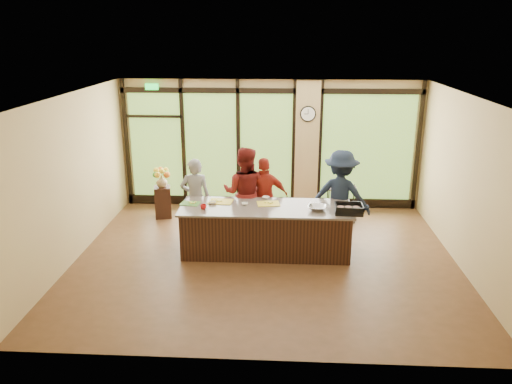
# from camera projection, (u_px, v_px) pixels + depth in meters

# --- Properties ---
(floor) EXTENTS (7.00, 7.00, 0.00)m
(floor) POSITION_uv_depth(u_px,v_px,m) (265.00, 259.00, 9.28)
(floor) COLOR #4D311B
(floor) RESTS_ON ground
(ceiling) EXTENTS (7.00, 7.00, 0.00)m
(ceiling) POSITION_uv_depth(u_px,v_px,m) (266.00, 96.00, 8.35)
(ceiling) COLOR white
(ceiling) RESTS_ON back_wall
(back_wall) EXTENTS (7.00, 0.00, 7.00)m
(back_wall) POSITION_uv_depth(u_px,v_px,m) (270.00, 145.00, 11.66)
(back_wall) COLOR tan
(back_wall) RESTS_ON floor
(left_wall) EXTENTS (0.00, 6.00, 6.00)m
(left_wall) POSITION_uv_depth(u_px,v_px,m) (72.00, 179.00, 9.00)
(left_wall) COLOR tan
(left_wall) RESTS_ON floor
(right_wall) EXTENTS (0.00, 6.00, 6.00)m
(right_wall) POSITION_uv_depth(u_px,v_px,m) (467.00, 185.00, 8.63)
(right_wall) COLOR tan
(right_wall) RESTS_ON floor
(window_wall) EXTENTS (6.90, 0.12, 3.00)m
(window_wall) POSITION_uv_depth(u_px,v_px,m) (277.00, 150.00, 11.65)
(window_wall) COLOR tan
(window_wall) RESTS_ON floor
(island_base) EXTENTS (3.10, 1.00, 0.88)m
(island_base) POSITION_uv_depth(u_px,v_px,m) (266.00, 231.00, 9.43)
(island_base) COLOR black
(island_base) RESTS_ON floor
(countertop) EXTENTS (3.20, 1.10, 0.04)m
(countertop) POSITION_uv_depth(u_px,v_px,m) (266.00, 208.00, 9.29)
(countertop) COLOR slate
(countertop) RESTS_ON island_base
(wall_clock) EXTENTS (0.36, 0.04, 0.36)m
(wall_clock) POSITION_uv_depth(u_px,v_px,m) (308.00, 114.00, 11.26)
(wall_clock) COLOR black
(wall_clock) RESTS_ON window_wall
(cook_left) EXTENTS (0.65, 0.47, 1.65)m
(cook_left) POSITION_uv_depth(u_px,v_px,m) (195.00, 198.00, 10.05)
(cook_left) COLOR gray
(cook_left) RESTS_ON floor
(cook_midleft) EXTENTS (1.00, 0.83, 1.87)m
(cook_midleft) POSITION_uv_depth(u_px,v_px,m) (245.00, 193.00, 10.03)
(cook_midleft) COLOR maroon
(cook_midleft) RESTS_ON floor
(cook_midright) EXTENTS (1.03, 0.60, 1.65)m
(cook_midright) POSITION_uv_depth(u_px,v_px,m) (265.00, 197.00, 10.10)
(cook_midright) COLOR maroon
(cook_midright) RESTS_ON floor
(cook_right) EXTENTS (1.34, 1.00, 1.85)m
(cook_right) POSITION_uv_depth(u_px,v_px,m) (340.00, 196.00, 9.86)
(cook_right) COLOR #172032
(cook_right) RESTS_ON floor
(roasting_pan) EXTENTS (0.52, 0.42, 0.09)m
(roasting_pan) POSITION_uv_depth(u_px,v_px,m) (349.00, 211.00, 8.96)
(roasting_pan) COLOR black
(roasting_pan) RESTS_ON countertop
(mixing_bowl) EXTENTS (0.39, 0.39, 0.08)m
(mixing_bowl) POSITION_uv_depth(u_px,v_px,m) (317.00, 208.00, 9.10)
(mixing_bowl) COLOR silver
(mixing_bowl) RESTS_ON countertop
(cutting_board_left) EXTENTS (0.39, 0.31, 0.01)m
(cutting_board_left) POSITION_uv_depth(u_px,v_px,m) (190.00, 203.00, 9.44)
(cutting_board_left) COLOR #407B2C
(cutting_board_left) RESTS_ON countertop
(cutting_board_center) EXTENTS (0.48, 0.38, 0.01)m
(cutting_board_center) POSITION_uv_depth(u_px,v_px,m) (221.00, 201.00, 9.55)
(cutting_board_center) COLOR yellow
(cutting_board_center) RESTS_ON countertop
(cutting_board_right) EXTENTS (0.46, 0.37, 0.01)m
(cutting_board_right) POSITION_uv_depth(u_px,v_px,m) (268.00, 204.00, 9.43)
(cutting_board_right) COLOR yellow
(cutting_board_right) RESTS_ON countertop
(prep_bowl_near) EXTENTS (0.17, 0.17, 0.05)m
(prep_bowl_near) POSITION_uv_depth(u_px,v_px,m) (212.00, 203.00, 9.43)
(prep_bowl_near) COLOR white
(prep_bowl_near) RESTS_ON countertop
(prep_bowl_mid) EXTENTS (0.13, 0.13, 0.04)m
(prep_bowl_mid) POSITION_uv_depth(u_px,v_px,m) (245.00, 204.00, 9.38)
(prep_bowl_mid) COLOR white
(prep_bowl_mid) RESTS_ON countertop
(prep_bowl_far) EXTENTS (0.18, 0.18, 0.03)m
(prep_bowl_far) POSITION_uv_depth(u_px,v_px,m) (266.00, 197.00, 9.74)
(prep_bowl_far) COLOR white
(prep_bowl_far) RESTS_ON countertop
(red_ramekin) EXTENTS (0.13, 0.13, 0.09)m
(red_ramekin) POSITION_uv_depth(u_px,v_px,m) (203.00, 207.00, 9.15)
(red_ramekin) COLOR #B01113
(red_ramekin) RESTS_ON countertop
(flower_stand) EXTENTS (0.43, 0.43, 0.71)m
(flower_stand) POSITION_uv_depth(u_px,v_px,m) (163.00, 202.00, 11.26)
(flower_stand) COLOR black
(flower_stand) RESTS_ON floor
(flower_vase) EXTENTS (0.30, 0.30, 0.26)m
(flower_vase) POSITION_uv_depth(u_px,v_px,m) (162.00, 181.00, 11.11)
(flower_vase) COLOR #977D52
(flower_vase) RESTS_ON flower_stand
(bar_cart) EXTENTS (0.63, 0.36, 0.87)m
(bar_cart) POSITION_uv_depth(u_px,v_px,m) (341.00, 199.00, 10.97)
(bar_cart) COLOR black
(bar_cart) RESTS_ON floor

